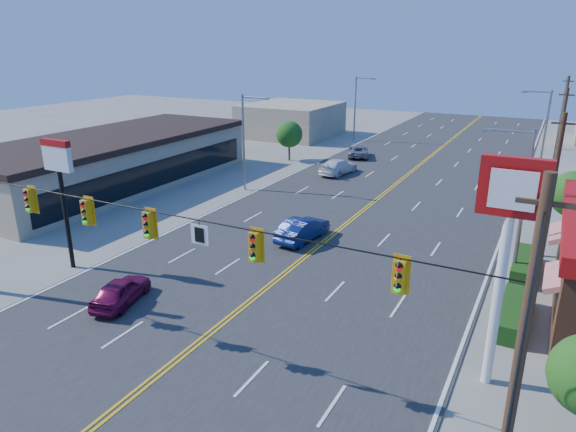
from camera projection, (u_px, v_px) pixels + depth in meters
The scene contains 20 objects.
ground at pixel (183, 356), 20.63m from camera, with size 160.00×160.00×0.00m, color gray.
road at pixel (358, 215), 37.38m from camera, with size 20.00×120.00×0.06m, color #2D2D30.
signal_span at pixel (172, 243), 19.12m from camera, with size 24.32×0.34×9.00m.
kfc_pylon at pixel (508, 229), 17.18m from camera, with size 2.20×0.36×8.50m.
strip_mall at pixel (113, 160), 44.70m from camera, with size 10.40×26.40×4.40m.
pizza_hut_sign at pixel (60, 178), 27.17m from camera, with size 1.90×0.30×6.85m.
streetlight_se at pixel (520, 197), 26.14m from camera, with size 2.55×0.25×8.00m.
streetlight_ne at pixel (543, 129), 46.25m from camera, with size 2.55×0.25×8.00m.
streetlight_sw at pixel (246, 137), 42.38m from camera, with size 2.55×0.25×8.00m.
streetlight_nw at pixel (357, 105), 64.16m from camera, with size 2.55×0.25×8.00m.
utility_pole_near at pixel (552, 187), 28.98m from camera, with size 0.28×0.28×8.40m, color #47301E.
utility_pole_mid at pixel (559, 138), 44.05m from camera, with size 0.28×0.28×8.40m, color #47301E.
utility_pole_far at pixel (563, 113), 59.13m from camera, with size 0.28×0.28×8.40m, color #47301E.
tree_kfc_rear at pixel (574, 194), 32.16m from camera, with size 2.94×2.94×4.41m.
tree_west at pixel (289, 134), 53.96m from camera, with size 2.80×2.80×4.20m.
bld_west_far at pixel (291, 120), 69.00m from camera, with size 11.00×12.00×4.20m, color tan.
car_magenta at pixel (121, 292), 24.57m from camera, with size 1.50×3.72×1.27m, color maroon.
car_blue at pixel (303, 230), 32.43m from camera, with size 1.54×4.42×1.46m, color navy.
car_white at pixel (338, 167), 48.81m from camera, with size 1.98×4.86×1.41m, color white.
car_silver at pixel (358, 151), 56.09m from camera, with size 2.13×4.62×1.28m, color #9A999E.
Camera 1 is at (12.00, -13.71, 11.99)m, focal length 32.00 mm.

